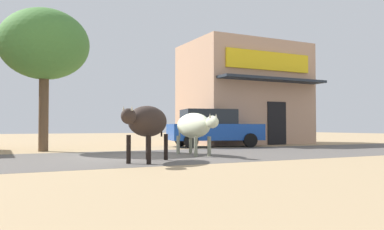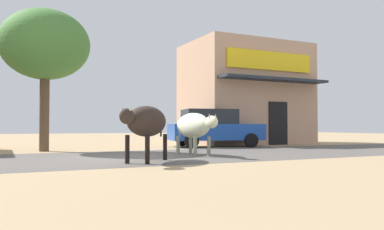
# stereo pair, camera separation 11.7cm
# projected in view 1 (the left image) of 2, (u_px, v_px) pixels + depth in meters

# --- Properties ---
(ground) EXTENTS (80.00, 80.00, 0.00)m
(ground) POSITION_uv_depth(u_px,v_px,m) (134.00, 157.00, 11.47)
(ground) COLOR tan
(asphalt_road) EXTENTS (72.00, 5.68, 0.00)m
(asphalt_road) POSITION_uv_depth(u_px,v_px,m) (134.00, 157.00, 11.47)
(asphalt_road) COLOR #59544F
(asphalt_road) RESTS_ON ground
(storefront_right_club) EXTENTS (6.11, 5.18, 5.23)m
(storefront_right_club) POSITION_uv_depth(u_px,v_px,m) (244.00, 94.00, 20.89)
(storefront_right_club) COLOR tan
(storefront_right_club) RESTS_ON ground
(roadside_tree) EXTENTS (3.18, 3.18, 5.13)m
(roadside_tree) POSITION_uv_depth(u_px,v_px,m) (44.00, 45.00, 14.10)
(roadside_tree) COLOR brown
(roadside_tree) RESTS_ON ground
(parked_hatchback_car) EXTENTS (4.31, 2.62, 1.64)m
(parked_hatchback_car) POSITION_uv_depth(u_px,v_px,m) (213.00, 128.00, 17.23)
(parked_hatchback_car) COLOR #1845A1
(parked_hatchback_car) RESTS_ON ground
(cow_near_brown) EXTENTS (2.01, 2.19, 1.42)m
(cow_near_brown) POSITION_uv_depth(u_px,v_px,m) (148.00, 122.00, 9.91)
(cow_near_brown) COLOR #302520
(cow_near_brown) RESTS_ON ground
(cow_far_dark) EXTENTS (0.65, 2.55, 1.32)m
(cow_far_dark) POSITION_uv_depth(u_px,v_px,m) (194.00, 126.00, 12.15)
(cow_far_dark) COLOR beige
(cow_far_dark) RESTS_ON ground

